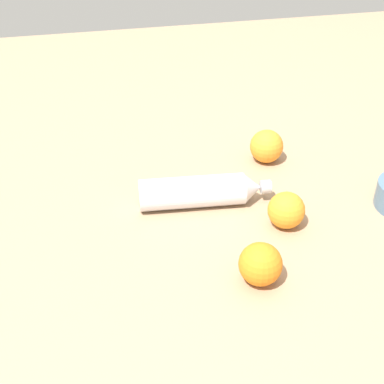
# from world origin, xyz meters

# --- Properties ---
(ground_plane) EXTENTS (2.40, 2.40, 0.00)m
(ground_plane) POSITION_xyz_m (0.00, 0.00, 0.00)
(ground_plane) COLOR #9E7F60
(water_bottle) EXTENTS (0.09, 0.27, 0.06)m
(water_bottle) POSITION_xyz_m (0.02, 0.03, 0.03)
(water_bottle) COLOR silver
(water_bottle) RESTS_ON ground_plane
(orange_0) EXTENTS (0.08, 0.08, 0.08)m
(orange_0) POSITION_xyz_m (-0.12, 0.22, 0.04)
(orange_0) COLOR orange
(orange_0) RESTS_ON ground_plane
(orange_1) EXTENTS (0.07, 0.07, 0.07)m
(orange_1) POSITION_xyz_m (0.12, 0.18, 0.04)
(orange_1) COLOR orange
(orange_1) RESTS_ON ground_plane
(orange_2) EXTENTS (0.07, 0.07, 0.07)m
(orange_2) POSITION_xyz_m (0.26, 0.08, 0.04)
(orange_2) COLOR orange
(orange_2) RESTS_ON ground_plane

